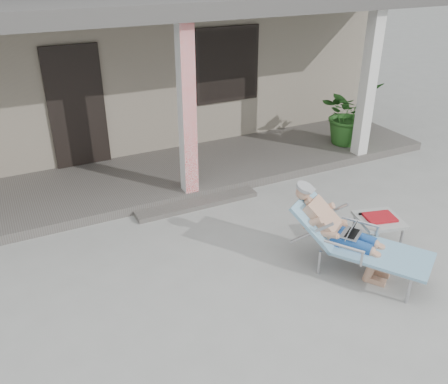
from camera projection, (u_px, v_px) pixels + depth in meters
ground at (256, 268)px, 6.03m from camera, size 60.00×60.00×0.00m
house at (111, 49)px, 10.45m from camera, size 10.40×5.40×3.30m
porch_deck at (171, 174)px, 8.39m from camera, size 10.00×2.00×0.15m
porch_overhang at (164, 12)px, 7.11m from camera, size 10.00×2.30×2.85m
porch_step at (198, 204)px, 7.49m from camera, size 2.00×0.30×0.07m
lounger at (350, 221)px, 5.72m from camera, size 1.45×1.76×1.13m
side_table at (379, 221)px, 6.25m from camera, size 0.67×0.67×0.50m
potted_palm at (348, 113)px, 9.29m from camera, size 1.28×1.17×1.22m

